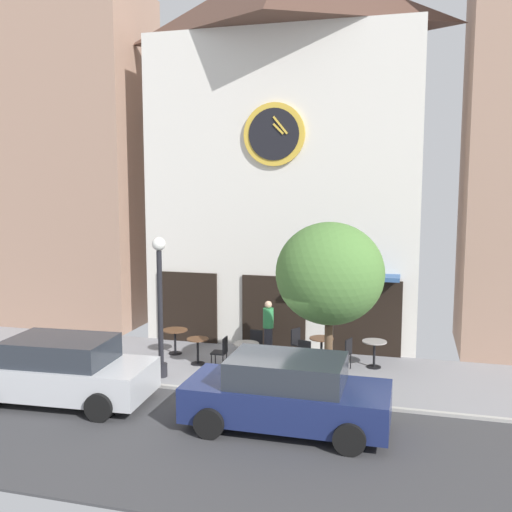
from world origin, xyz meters
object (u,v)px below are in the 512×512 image
object	(u,v)px
cafe_table_near_curb	(175,336)
parked_car_navy	(287,393)
cafe_chair_curbside	(345,351)
cafe_chair_corner	(306,353)
parked_car_silver	(61,370)
cafe_chair_outer	(222,350)
cafe_chair_by_entrance	(298,341)
cafe_table_leftmost	(246,350)
cafe_table_center_left	(374,349)
street_tree	(330,274)
pedestrian_green	(268,327)
street_lamp	(160,307)
cafe_table_rightmost	(321,346)
cafe_chair_facing_wall	(256,343)
cafe_table_center	(198,347)

from	to	relation	value
cafe_table_near_curb	parked_car_navy	bearing A→B (deg)	-44.67
cafe_chair_curbside	cafe_chair_corner	size ratio (longest dim) A/B	1.00
parked_car_silver	parked_car_navy	bearing A→B (deg)	-0.83
cafe_chair_outer	cafe_chair_by_entrance	bearing A→B (deg)	37.62
cafe_table_leftmost	cafe_table_center_left	distance (m)	3.62
street_tree	cafe_chair_by_entrance	bearing A→B (deg)	115.04
parked_car_silver	cafe_chair_curbside	bearing A→B (deg)	33.31
parked_car_navy	cafe_chair_by_entrance	bearing A→B (deg)	98.28
street_tree	pedestrian_green	size ratio (longest dim) A/B	2.56
pedestrian_green	street_lamp	bearing A→B (deg)	-130.83
street_tree	parked_car_silver	world-z (taller)	street_tree
cafe_table_rightmost	street_tree	bearing A→B (deg)	-77.57
cafe_table_rightmost	cafe_table_leftmost	bearing A→B (deg)	-152.87
cafe_chair_by_entrance	parked_car_silver	xyz separation A→B (m)	(-4.79, -4.80, 0.23)
cafe_table_near_curb	cafe_chair_facing_wall	bearing A→B (deg)	-0.38
cafe_table_center	cafe_chair_facing_wall	bearing A→B (deg)	26.60
street_tree	cafe_chair_outer	distance (m)	4.24
street_tree	cafe_table_near_curb	size ratio (longest dim) A/B	5.58
cafe_table_center_left	cafe_chair_corner	bearing A→B (deg)	-155.04
cafe_table_center	cafe_table_center_left	distance (m)	5.03
cafe_table_center	cafe_chair_outer	world-z (taller)	cafe_chair_outer
cafe_table_leftmost	cafe_chair_by_entrance	world-z (taller)	cafe_chair_by_entrance
street_tree	cafe_table_center_left	distance (m)	3.65
cafe_table_center	cafe_table_leftmost	bearing A→B (deg)	-1.60
cafe_chair_facing_wall	cafe_chair_curbside	bearing A→B (deg)	-3.55
cafe_chair_curbside	parked_car_navy	xyz separation A→B (m)	(-0.77, -4.20, 0.23)
cafe_chair_facing_wall	parked_car_silver	size ratio (longest dim) A/B	0.20
cafe_chair_outer	cafe_chair_facing_wall	bearing A→B (deg)	52.37
cafe_table_center	cafe_chair_by_entrance	bearing A→B (deg)	25.43
cafe_table_rightmost	cafe_chair_corner	size ratio (longest dim) A/B	0.85
cafe_table_center_left	parked_car_silver	xyz separation A→B (m)	(-7.03, -4.54, 0.22)
cafe_chair_corner	pedestrian_green	bearing A→B (deg)	138.69
cafe_table_rightmost	cafe_chair_corner	xyz separation A→B (m)	(-0.30, -0.78, -0.01)
cafe_table_center	cafe_table_center_left	size ratio (longest dim) A/B	0.98
cafe_table_center	cafe_table_rightmost	bearing A→B (deg)	15.72
parked_car_silver	street_lamp	bearing A→B (deg)	55.61
cafe_chair_curbside	parked_car_navy	size ratio (longest dim) A/B	0.21
cafe_chair_outer	cafe_chair_by_entrance	xyz separation A→B (m)	(1.89, 1.46, 0.00)
cafe_table_center	parked_car_silver	size ratio (longest dim) A/B	0.17
cafe_table_rightmost	street_lamp	bearing A→B (deg)	-150.81
street_lamp	parked_car_navy	bearing A→B (deg)	-30.54
cafe_chair_curbside	cafe_chair_outer	bearing A→B (deg)	-166.99
parked_car_silver	parked_car_navy	world-z (taller)	same
cafe_table_center_left	cafe_chair_curbside	world-z (taller)	cafe_chair_curbside
cafe_chair_corner	cafe_chair_outer	size ratio (longest dim) A/B	1.00
street_tree	cafe_chair_corner	bearing A→B (deg)	116.89
cafe_chair_outer	cafe_table_leftmost	bearing A→B (deg)	11.82
cafe_chair_curbside	cafe_chair_corner	xyz separation A→B (m)	(-1.03, -0.41, 0.00)
cafe_table_near_curb	cafe_table_leftmost	bearing A→B (deg)	-18.12
cafe_table_leftmost	cafe_table_center_left	size ratio (longest dim) A/B	0.96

